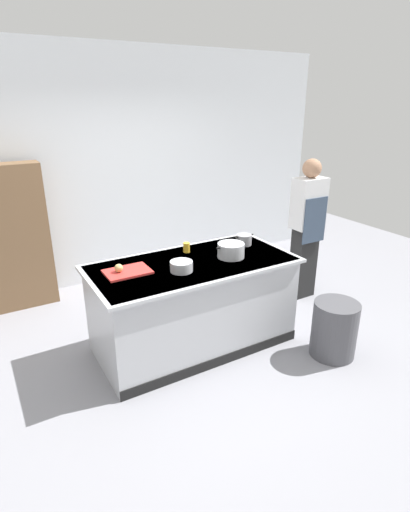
# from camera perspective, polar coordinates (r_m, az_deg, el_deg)

# --- Properties ---
(ground_plane) EXTENTS (10.00, 10.00, 0.00)m
(ground_plane) POSITION_cam_1_polar(r_m,az_deg,el_deg) (4.30, -1.56, -12.08)
(ground_plane) COLOR gray
(back_wall) EXTENTS (6.40, 0.12, 3.00)m
(back_wall) POSITION_cam_1_polar(r_m,az_deg,el_deg) (5.60, -12.42, 11.88)
(back_wall) COLOR silver
(back_wall) RESTS_ON ground_plane
(counter_island) EXTENTS (1.98, 0.98, 0.90)m
(counter_island) POSITION_cam_1_polar(r_m,az_deg,el_deg) (4.06, -1.62, -6.60)
(counter_island) COLOR #B7BABF
(counter_island) RESTS_ON ground_plane
(cutting_board) EXTENTS (0.40, 0.28, 0.02)m
(cutting_board) POSITION_cam_1_polar(r_m,az_deg,el_deg) (3.72, -10.79, -2.17)
(cutting_board) COLOR red
(cutting_board) RESTS_ON counter_island
(onion) EXTENTS (0.08, 0.08, 0.08)m
(onion) POSITION_cam_1_polar(r_m,az_deg,el_deg) (3.68, -11.97, -1.66)
(onion) COLOR tan
(onion) RESTS_ON cutting_board
(stock_pot) EXTENTS (0.33, 0.26, 0.14)m
(stock_pot) POSITION_cam_1_polar(r_m,az_deg,el_deg) (3.99, 3.65, 0.80)
(stock_pot) COLOR #B7BABF
(stock_pot) RESTS_ON counter_island
(sauce_pan) EXTENTS (0.23, 0.16, 0.11)m
(sauce_pan) POSITION_cam_1_polar(r_m,az_deg,el_deg) (4.35, 5.47, 2.29)
(sauce_pan) COLOR #99999E
(sauce_pan) RESTS_ON counter_island
(mixing_bowl) EXTENTS (0.21, 0.21, 0.10)m
(mixing_bowl) POSITION_cam_1_polar(r_m,az_deg,el_deg) (3.67, -3.32, -1.45)
(mixing_bowl) COLOR #B7BABF
(mixing_bowl) RESTS_ON counter_island
(juice_cup) EXTENTS (0.07, 0.07, 0.10)m
(juice_cup) POSITION_cam_1_polar(r_m,az_deg,el_deg) (4.13, -2.60, 1.20)
(juice_cup) COLOR yellow
(juice_cup) RESTS_ON counter_island
(trash_bin) EXTENTS (0.43, 0.43, 0.56)m
(trash_bin) POSITION_cam_1_polar(r_m,az_deg,el_deg) (4.19, 17.61, -9.72)
(trash_bin) COLOR #4C4C51
(trash_bin) RESTS_ON ground_plane
(person_chef) EXTENTS (0.38, 0.25, 1.72)m
(person_chef) POSITION_cam_1_polar(r_m,az_deg,el_deg) (5.08, 14.03, 4.02)
(person_chef) COLOR black
(person_chef) RESTS_ON ground_plane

